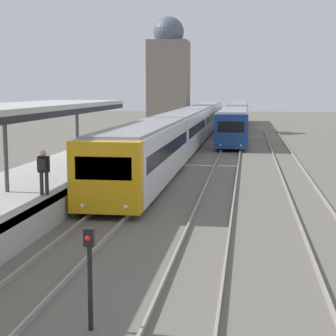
{
  "coord_description": "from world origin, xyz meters",
  "views": [
    {
      "loc": [
        5.08,
        -4.94,
        4.74
      ],
      "look_at": [
        1.92,
        17.34,
        1.59
      ],
      "focal_mm": 60.0,
      "sensor_mm": 36.0,
      "label": 1
    }
  ],
  "objects": [
    {
      "name": "platform_canopy",
      "position": [
        -3.9,
        15.02,
        4.03
      ],
      "size": [
        4.0,
        22.57,
        3.28
      ],
      "color": "beige",
      "rests_on": "station_platform"
    },
    {
      "name": "person_on_platform",
      "position": [
        -2.3,
        14.55,
        1.86
      ],
      "size": [
        0.4,
        0.4,
        1.66
      ],
      "color": "#2D2D33",
      "rests_on": "station_platform"
    },
    {
      "name": "train_near",
      "position": [
        0.0,
        45.37,
        1.68
      ],
      "size": [
        2.7,
        61.99,
        3.01
      ],
      "color": "gold",
      "rests_on": "ground_plane"
    },
    {
      "name": "train_far",
      "position": [
        3.83,
        59.94,
        1.67
      ],
      "size": [
        2.6,
        44.65,
        3.01
      ],
      "color": "navy",
      "rests_on": "ground_plane"
    },
    {
      "name": "signal_post_near",
      "position": [
        2.07,
        5.33,
        1.27
      ],
      "size": [
        0.2,
        0.21,
        2.08
      ],
      "color": "black",
      "rests_on": "ground_plane"
    },
    {
      "name": "distant_domed_building",
      "position": [
        -3.81,
        58.22,
        6.07
      ],
      "size": [
        4.43,
        4.43,
        12.79
      ],
      "color": "slate",
      "rests_on": "ground_plane"
    }
  ]
}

